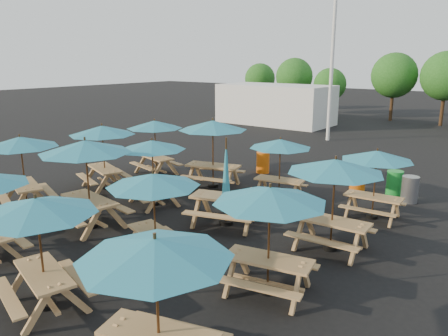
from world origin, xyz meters
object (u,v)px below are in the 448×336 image
Objects in this scene: picnic_unit_7 at (213,128)px; picnic_unit_2 at (102,133)px; picnic_unit_1 at (20,145)px; picnic_unit_11 at (280,146)px; picnic_unit_10 at (226,190)px; waste_bin_3 at (410,189)px; waste_bin_0 at (263,162)px; waste_bin_2 at (394,183)px; picnic_unit_12 at (155,256)px; picnic_unit_8 at (37,212)px; waste_bin_1 at (358,179)px; picnic_unit_14 at (335,170)px; picnic_unit_9 at (153,184)px; picnic_unit_3 at (155,127)px; picnic_unit_13 at (270,200)px; picnic_unit_5 at (86,151)px; picnic_unit_15 at (377,159)px; picnic_unit_6 at (152,148)px.

picnic_unit_2 is at bearing -154.75° from picnic_unit_7.
picnic_unit_1 is 1.21× the size of picnic_unit_11.
waste_bin_3 is (3.57, 5.28, -0.60)m from picnic_unit_10.
waste_bin_2 is (5.29, 0.14, 0.00)m from waste_bin_0.
picnic_unit_8 is at bearing 164.03° from picnic_unit_12.
picnic_unit_8 is 3.08× the size of waste_bin_1.
picnic_unit_9 is at bearing -137.25° from picnic_unit_14.
waste_bin_2 is at bearing 74.30° from picnic_unit_12.
waste_bin_1 is 1.23m from waste_bin_2.
picnic_unit_12 is 11.33m from waste_bin_2.
picnic_unit_7 is 6.28m from picnic_unit_14.
picnic_unit_3 is at bearing 152.15° from picnic_unit_9.
picnic_unit_13 is 7.93m from waste_bin_3.
picnic_unit_3 is 9.71m from waste_bin_3.
picnic_unit_5 reaches higher than waste_bin_3.
picnic_unit_12 is (5.65, -8.23, -0.22)m from picnic_unit_7.
picnic_unit_5 reaches higher than picnic_unit_3.
waste_bin_0 is 1.00× the size of waste_bin_1.
waste_bin_1 is at bearing 174.81° from waste_bin_3.
picnic_unit_2 is 10.31m from picnic_unit_12.
waste_bin_2 is (-0.18, 2.68, -1.37)m from picnic_unit_15.
picnic_unit_15 is 2.52× the size of waste_bin_2.
picnic_unit_9 is at bearing -8.82° from picnic_unit_2.
picnic_unit_13 is (2.96, -5.44, 0.16)m from picnic_unit_11.
picnic_unit_1 is 12.50m from waste_bin_3.
picnic_unit_9 is (3.00, -0.37, -0.32)m from picnic_unit_5.
picnic_unit_6 is 3.11× the size of waste_bin_1.
picnic_unit_5 is 5.83m from picnic_unit_13.
picnic_unit_6 is 6.14m from picnic_unit_8.
picnic_unit_12 is at bearing -79.45° from picnic_unit_10.
picnic_unit_12 is at bearing -94.26° from picnic_unit_14.
picnic_unit_12 is (8.65, -8.23, 0.00)m from picnic_unit_3.
picnic_unit_6 reaches higher than picnic_unit_15.
picnic_unit_11 is 8.99m from picnic_unit_12.
picnic_unit_14 is 5.62m from waste_bin_1.
picnic_unit_15 is at bearing -60.01° from waste_bin_1.
picnic_unit_1 reaches higher than picnic_unit_9.
picnic_unit_7 is 1.25× the size of picnic_unit_14.
picnic_unit_13 is (5.62, -5.19, -0.22)m from picnic_unit_7.
picnic_unit_1 is 1.09× the size of picnic_unit_13.
picnic_unit_15 is (6.03, 3.08, -0.06)m from picnic_unit_6.
picnic_unit_12 is (2.97, -5.50, 0.91)m from picnic_unit_10.
picnic_unit_5 is 1.18× the size of picnic_unit_11.
picnic_unit_8 is at bearing -78.55° from waste_bin_0.
waste_bin_1 is (-1.23, 10.95, -1.52)m from picnic_unit_12.
picnic_unit_15 is (0.19, 5.52, -0.15)m from picnic_unit_13.
picnic_unit_1 is 11.29m from waste_bin_1.
picnic_unit_15 is at bearing -8.84° from picnic_unit_11.
picnic_unit_10 is 0.92× the size of picnic_unit_12.
picnic_unit_9 is (5.76, -3.00, -0.18)m from picnic_unit_2.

